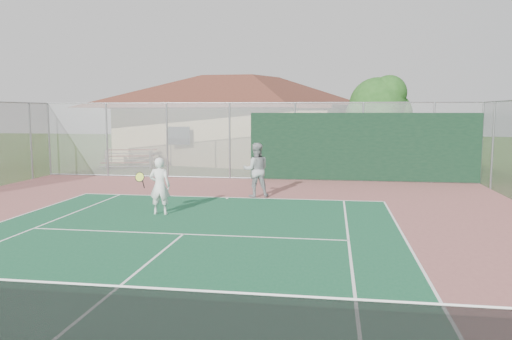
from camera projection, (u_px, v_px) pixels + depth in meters
The scene contains 7 objects.
tennis_net at pixel (33, 319), 6.27m from camera, with size 11.85×0.08×1.10m.
back_fence at pixel (297, 144), 22.48m from camera, with size 20.08×0.11×3.53m.
clubhouse at pixel (242, 110), 31.46m from camera, with size 16.46×12.84×6.31m.
bleachers at pixel (129, 158), 27.78m from camera, with size 3.03×2.19×0.99m.
tree at pixel (379, 108), 27.00m from camera, with size 3.62×3.43×5.04m.
player_white_front at pixel (159, 186), 14.98m from camera, with size 1.01×0.65×1.72m.
player_grey_back at pixel (256, 170), 18.06m from camera, with size 1.10×0.95×1.96m.
Camera 1 is at (3.70, -5.51, 3.10)m, focal length 35.00 mm.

